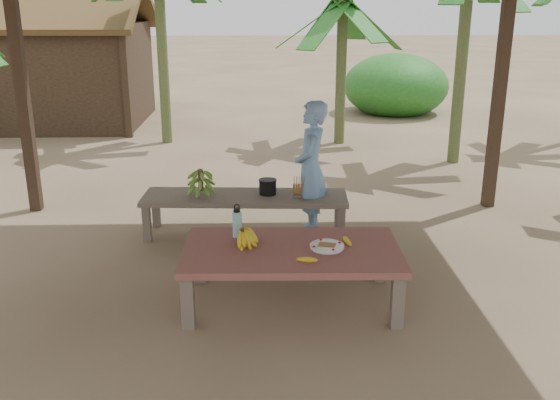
{
  "coord_description": "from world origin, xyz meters",
  "views": [
    {
      "loc": [
        -0.03,
        -5.05,
        2.48
      ],
      "look_at": [
        0.13,
        0.13,
        0.8
      ],
      "focal_mm": 40.0,
      "sensor_mm": 36.0,
      "label": 1
    }
  ],
  "objects_px": {
    "bench": "(245,200)",
    "cooking_pot": "(268,187)",
    "work_table": "(292,255)",
    "woman": "(311,169)",
    "plate": "(327,247)",
    "water_flask": "(237,223)",
    "ripe_banana_bunch": "(242,236)"
  },
  "relations": [
    {
      "from": "bench",
      "to": "cooking_pot",
      "type": "relative_size",
      "value": 12.06
    },
    {
      "from": "work_table",
      "to": "woman",
      "type": "relative_size",
      "value": 1.24
    },
    {
      "from": "bench",
      "to": "cooking_pot",
      "type": "xyz_separation_m",
      "value": [
        0.25,
        0.04,
        0.13
      ]
    },
    {
      "from": "bench",
      "to": "plate",
      "type": "bearing_deg",
      "value": -63.36
    },
    {
      "from": "water_flask",
      "to": "cooking_pot",
      "type": "xyz_separation_m",
      "value": [
        0.28,
        1.39,
        -0.1
      ]
    },
    {
      "from": "water_flask",
      "to": "cooking_pot",
      "type": "bearing_deg",
      "value": 78.66
    },
    {
      "from": "work_table",
      "to": "ripe_banana_bunch",
      "type": "bearing_deg",
      "value": 169.82
    },
    {
      "from": "water_flask",
      "to": "work_table",
      "type": "bearing_deg",
      "value": -30.89
    },
    {
      "from": "bench",
      "to": "woman",
      "type": "xyz_separation_m",
      "value": [
        0.71,
        0.05,
        0.34
      ]
    },
    {
      "from": "cooking_pot",
      "to": "plate",
      "type": "bearing_deg",
      "value": -74.38
    },
    {
      "from": "bench",
      "to": "water_flask",
      "type": "height_order",
      "value": "water_flask"
    },
    {
      "from": "ripe_banana_bunch",
      "to": "water_flask",
      "type": "bearing_deg",
      "value": 103.49
    },
    {
      "from": "plate",
      "to": "cooking_pot",
      "type": "xyz_separation_m",
      "value": [
        -0.47,
        1.69,
        0.01
      ]
    },
    {
      "from": "work_table",
      "to": "plate",
      "type": "distance_m",
      "value": 0.3
    },
    {
      "from": "plate",
      "to": "cooking_pot",
      "type": "relative_size",
      "value": 1.55
    },
    {
      "from": "work_table",
      "to": "cooking_pot",
      "type": "xyz_separation_m",
      "value": [
        -0.18,
        1.67,
        0.09
      ]
    },
    {
      "from": "work_table",
      "to": "water_flask",
      "type": "height_order",
      "value": "water_flask"
    },
    {
      "from": "cooking_pot",
      "to": "woman",
      "type": "relative_size",
      "value": 0.13
    },
    {
      "from": "plate",
      "to": "water_flask",
      "type": "relative_size",
      "value": 0.95
    },
    {
      "from": "work_table",
      "to": "ripe_banana_bunch",
      "type": "xyz_separation_m",
      "value": [
        -0.41,
        0.08,
        0.14
      ]
    },
    {
      "from": "bench",
      "to": "water_flask",
      "type": "xyz_separation_m",
      "value": [
        -0.03,
        -1.35,
        0.23
      ]
    },
    {
      "from": "bench",
      "to": "woman",
      "type": "height_order",
      "value": "woman"
    },
    {
      "from": "work_table",
      "to": "bench",
      "type": "bearing_deg",
      "value": 106.01
    },
    {
      "from": "bench",
      "to": "woman",
      "type": "bearing_deg",
      "value": 6.68
    },
    {
      "from": "bench",
      "to": "ripe_banana_bunch",
      "type": "relative_size",
      "value": 8.51
    },
    {
      "from": "plate",
      "to": "woman",
      "type": "distance_m",
      "value": 1.71
    },
    {
      "from": "water_flask",
      "to": "cooking_pot",
      "type": "relative_size",
      "value": 1.62
    },
    {
      "from": "plate",
      "to": "water_flask",
      "type": "xyz_separation_m",
      "value": [
        -0.75,
        0.3,
        0.11
      ]
    },
    {
      "from": "work_table",
      "to": "woman",
      "type": "bearing_deg",
      "value": 81.61
    },
    {
      "from": "ripe_banana_bunch",
      "to": "cooking_pot",
      "type": "height_order",
      "value": "ripe_banana_bunch"
    },
    {
      "from": "bench",
      "to": "cooking_pot",
      "type": "distance_m",
      "value": 0.28
    },
    {
      "from": "ripe_banana_bunch",
      "to": "cooking_pot",
      "type": "distance_m",
      "value": 1.6
    }
  ]
}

